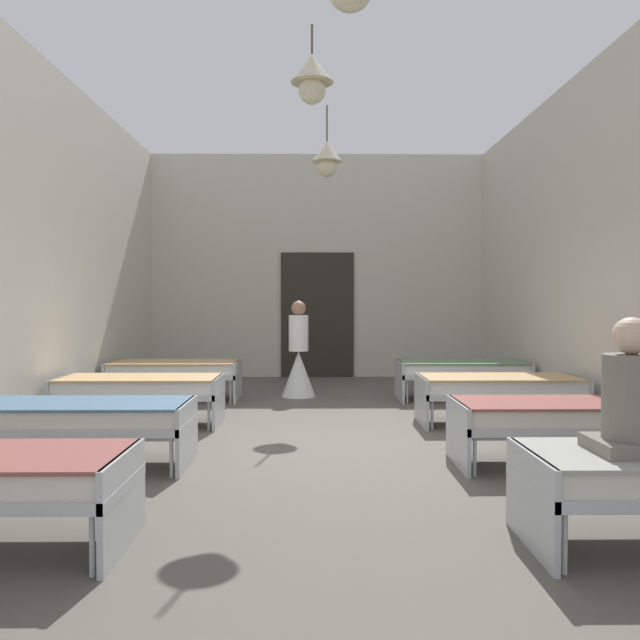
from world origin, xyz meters
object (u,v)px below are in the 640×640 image
(bed_right_row_2, at_px, (499,387))
(bed_left_row_3, at_px, (175,370))
(bed_left_row_1, at_px, (82,417))
(bed_left_row_2, at_px, (140,388))
(patient_seated_primary, at_px, (631,403))
(bed_right_row_3, at_px, (462,370))
(nurse_near_aisle, at_px, (299,362))
(bed_right_row_1, at_px, (562,416))

(bed_right_row_2, relative_size, bed_left_row_3, 1.00)
(bed_left_row_1, relative_size, bed_left_row_2, 1.00)
(bed_left_row_1, bearing_deg, patient_seated_primary, -26.05)
(patient_seated_primary, bearing_deg, bed_left_row_3, 124.43)
(bed_left_row_3, bearing_deg, bed_right_row_2, -24.00)
(bed_right_row_2, height_order, bed_right_row_3, same)
(bed_left_row_2, relative_size, bed_right_row_2, 1.00)
(nurse_near_aisle, relative_size, patient_seated_primary, 1.86)
(bed_right_row_3, height_order, patient_seated_primary, patient_seated_primary)
(nurse_near_aisle, xyz_separation_m, patient_seated_primary, (2.09, -6.04, 0.34))
(bed_right_row_1, height_order, bed_left_row_2, same)
(bed_right_row_2, xyz_separation_m, patient_seated_primary, (-0.35, -3.81, 0.43))
(bed_right_row_1, xyz_separation_m, bed_right_row_2, (0.00, 1.90, 0.00))
(bed_left_row_2, xyz_separation_m, nurse_near_aisle, (1.83, 2.23, 0.09))
(bed_right_row_1, height_order, bed_right_row_2, same)
(bed_left_row_1, height_order, patient_seated_primary, patient_seated_primary)
(bed_right_row_3, relative_size, patient_seated_primary, 2.38)
(bed_right_row_2, height_order, nurse_near_aisle, nurse_near_aisle)
(bed_left_row_2, xyz_separation_m, patient_seated_primary, (3.92, -3.81, 0.43))
(bed_right_row_2, distance_m, bed_right_row_3, 1.90)
(bed_right_row_3, height_order, nurse_near_aisle, nurse_near_aisle)
(bed_left_row_1, xyz_separation_m, bed_right_row_2, (4.27, 1.90, 0.00))
(patient_seated_primary, bearing_deg, nurse_near_aisle, 109.09)
(bed_right_row_2, bearing_deg, bed_right_row_1, -90.00)
(bed_left_row_3, height_order, patient_seated_primary, patient_seated_primary)
(bed_left_row_2, height_order, bed_left_row_3, same)
(bed_right_row_2, xyz_separation_m, bed_right_row_3, (0.00, 1.90, 0.00))
(bed_left_row_1, xyz_separation_m, bed_left_row_3, (0.00, 3.80, 0.00))
(bed_left_row_1, height_order, bed_right_row_2, same)
(bed_left_row_1, bearing_deg, bed_right_row_2, 24.00)
(bed_left_row_2, distance_m, patient_seated_primary, 5.49)
(bed_left_row_3, distance_m, bed_right_row_3, 4.27)
(bed_right_row_1, xyz_separation_m, bed_left_row_2, (-4.27, 1.90, 0.00))
(bed_left_row_1, relative_size, nurse_near_aisle, 1.28)
(bed_left_row_1, distance_m, bed_left_row_3, 3.80)
(bed_left_row_3, relative_size, patient_seated_primary, 2.38)
(bed_left_row_3, bearing_deg, bed_left_row_1, -90.00)
(bed_right_row_3, xyz_separation_m, nurse_near_aisle, (-2.44, 0.33, 0.09))
(bed_left_row_2, relative_size, nurse_near_aisle, 1.28)
(bed_left_row_3, bearing_deg, bed_right_row_3, 0.00)
(bed_right_row_2, bearing_deg, bed_right_row_3, 90.00)
(bed_left_row_2, relative_size, bed_right_row_3, 1.00)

